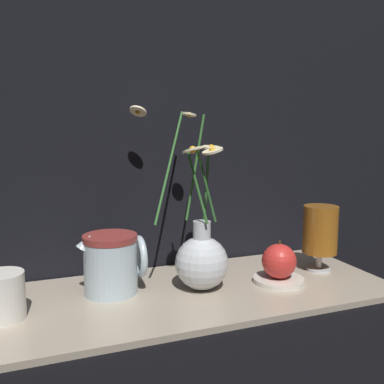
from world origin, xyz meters
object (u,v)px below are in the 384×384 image
Objects in this scene: yellow_mug at (0,296)px; tea_glass at (320,231)px; orange_fruit at (279,261)px; vase_with_flowers at (201,257)px; ceramic_pitcher at (112,261)px.

yellow_mug is 0.67m from tea_glass.
tea_glass reaches higher than orange_fruit.
vase_with_flowers reaches higher than orange_fruit.
vase_with_flowers reaches higher than tea_glass.
tea_glass is at bearing 1.70° from yellow_mug.
orange_fruit is (-0.13, -0.03, -0.05)m from tea_glass.
tea_glass is at bearing 15.03° from orange_fruit.
vase_with_flowers is at bearing 2.13° from yellow_mug.
yellow_mug is 0.66× the size of ceramic_pitcher.
tea_glass is (0.47, -0.03, 0.03)m from ceramic_pitcher.
ceramic_pitcher is 0.87× the size of tea_glass.
vase_with_flowers is at bearing -178.84° from tea_glass.
orange_fruit is (0.17, -0.03, -0.02)m from vase_with_flowers.
tea_glass is at bearing 1.16° from vase_with_flowers.
vase_with_flowers reaches higher than yellow_mug.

